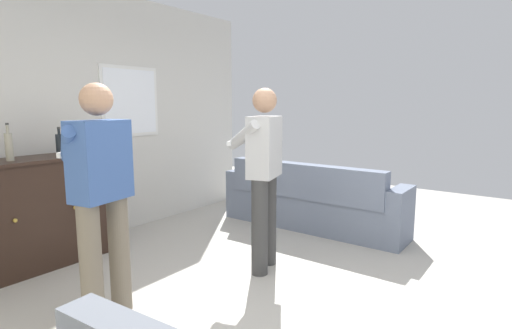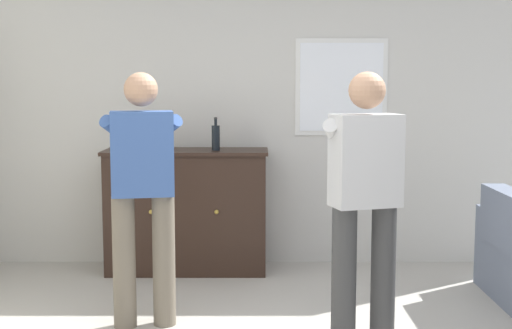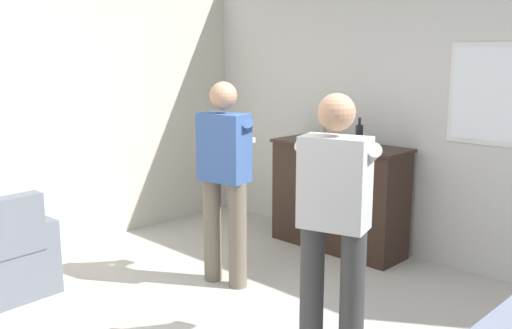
# 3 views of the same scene
# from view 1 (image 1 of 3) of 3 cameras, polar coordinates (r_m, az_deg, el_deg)

# --- Properties ---
(ground) EXTENTS (10.40, 10.40, 0.00)m
(ground) POSITION_cam_1_polar(r_m,az_deg,el_deg) (3.20, 3.14, -20.13)
(ground) COLOR #B2ADA3
(wall_back_with_window) EXTENTS (5.20, 0.15, 2.80)m
(wall_back_with_window) POSITION_cam_1_polar(r_m,az_deg,el_deg) (4.81, -24.32, 6.27)
(wall_back_with_window) COLOR beige
(wall_back_with_window) RESTS_ON ground
(couch) EXTENTS (0.57, 2.34, 0.83)m
(couch) POSITION_cam_1_polar(r_m,az_deg,el_deg) (5.01, 7.72, -5.42)
(couch) COLOR slate
(couch) RESTS_ON ground
(sideboard_cabinet) EXTENTS (1.38, 0.49, 1.04)m
(sideboard_cabinet) POSITION_cam_1_polar(r_m,az_deg,el_deg) (4.31, -29.04, -6.10)
(sideboard_cabinet) COLOR black
(sideboard_cabinet) RESTS_ON ground
(bottle_wine_green) EXTENTS (0.06, 0.06, 0.33)m
(bottle_wine_green) POSITION_cam_1_polar(r_m,az_deg,el_deg) (4.10, -31.81, 2.25)
(bottle_wine_green) COLOR gray
(bottle_wine_green) RESTS_ON sideboard_cabinet
(bottle_liquor_amber) EXTENTS (0.07, 0.07, 0.28)m
(bottle_liquor_amber) POSITION_cam_1_polar(r_m,az_deg,el_deg) (4.26, -26.24, 2.59)
(bottle_liquor_amber) COLOR black
(bottle_liquor_amber) RESTS_ON sideboard_cabinet
(person_standing_left) EXTENTS (0.55, 0.51, 1.68)m
(person_standing_left) POSITION_cam_1_polar(r_m,az_deg,el_deg) (2.98, -21.32, -3.61)
(person_standing_left) COLOR #6B6051
(person_standing_left) RESTS_ON ground
(person_standing_right) EXTENTS (0.53, 0.52, 1.68)m
(person_standing_right) POSITION_cam_1_polar(r_m,az_deg,el_deg) (3.64, 1.03, -0.86)
(person_standing_right) COLOR #383838
(person_standing_right) RESTS_ON ground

